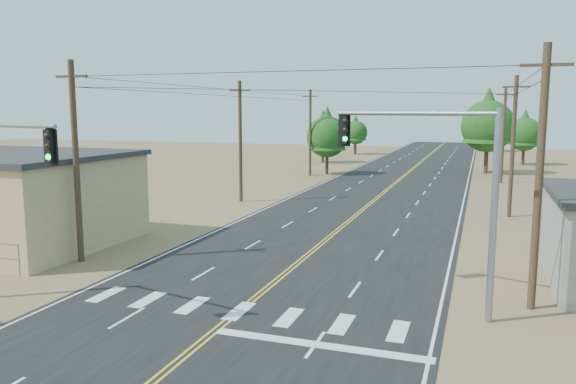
% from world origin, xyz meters
% --- Properties ---
extents(road, '(15.00, 200.00, 0.02)m').
position_xyz_m(road, '(0.00, 30.00, 0.01)').
color(road, black).
rests_on(road, ground).
extents(utility_pole_left_near, '(1.80, 0.30, 10.00)m').
position_xyz_m(utility_pole_left_near, '(-10.50, 12.00, 5.12)').
color(utility_pole_left_near, '#4C3826').
rests_on(utility_pole_left_near, ground).
extents(utility_pole_left_mid, '(1.80, 0.30, 10.00)m').
position_xyz_m(utility_pole_left_mid, '(-10.50, 32.00, 5.12)').
color(utility_pole_left_mid, '#4C3826').
rests_on(utility_pole_left_mid, ground).
extents(utility_pole_left_far, '(1.80, 0.30, 10.00)m').
position_xyz_m(utility_pole_left_far, '(-10.50, 52.00, 5.12)').
color(utility_pole_left_far, '#4C3826').
rests_on(utility_pole_left_far, ground).
extents(utility_pole_right_near, '(1.80, 0.30, 10.00)m').
position_xyz_m(utility_pole_right_near, '(10.50, 12.00, 5.12)').
color(utility_pole_right_near, '#4C3826').
rests_on(utility_pole_right_near, ground).
extents(utility_pole_right_mid, '(1.80, 0.30, 10.00)m').
position_xyz_m(utility_pole_right_mid, '(10.50, 32.00, 5.12)').
color(utility_pole_right_mid, '#4C3826').
rests_on(utility_pole_right_mid, ground).
extents(utility_pole_right_far, '(1.80, 0.30, 10.00)m').
position_xyz_m(utility_pole_right_far, '(10.50, 52.00, 5.12)').
color(utility_pole_right_far, '#4C3826').
rests_on(utility_pole_right_far, ground).
extents(signal_mast_right, '(6.40, 2.60, 7.66)m').
position_xyz_m(signal_mast_right, '(7.09, 10.70, 5.22)').
color(signal_mast_right, gray).
rests_on(signal_mast_right, ground).
extents(tree_left_near, '(4.89, 4.89, 8.15)m').
position_xyz_m(tree_left_near, '(-9.00, 54.01, 4.98)').
color(tree_left_near, '#3F2D1E').
rests_on(tree_left_near, ground).
extents(tree_left_mid, '(4.62, 4.62, 7.70)m').
position_xyz_m(tree_left_mid, '(-13.54, 68.51, 4.71)').
color(tree_left_mid, '#3F2D1E').
rests_on(tree_left_mid, ground).
extents(tree_left_far, '(4.14, 4.14, 6.90)m').
position_xyz_m(tree_left_far, '(-12.43, 85.64, 4.22)').
color(tree_left_far, '#3F2D1E').
rests_on(tree_left_far, ground).
extents(tree_right_near, '(6.23, 6.23, 10.38)m').
position_xyz_m(tree_right_near, '(9.00, 61.23, 6.35)').
color(tree_right_near, '#3F2D1E').
rests_on(tree_right_near, ground).
extents(tree_right_mid, '(4.68, 4.68, 7.80)m').
position_xyz_m(tree_right_mid, '(14.00, 74.56, 4.77)').
color(tree_right_mid, '#3F2D1E').
rests_on(tree_right_mid, ground).
extents(tree_right_far, '(5.39, 5.39, 8.99)m').
position_xyz_m(tree_right_far, '(9.00, 100.23, 5.50)').
color(tree_right_far, '#3F2D1E').
rests_on(tree_right_far, ground).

